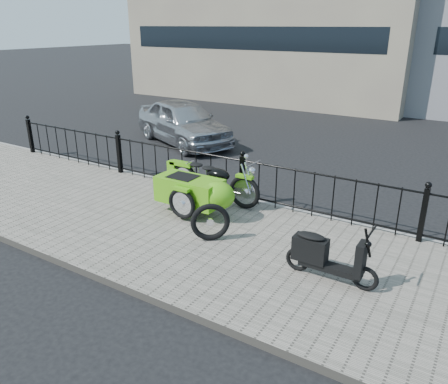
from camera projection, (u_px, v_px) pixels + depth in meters
The scene contains 8 objects.
ground at pixel (208, 228), 8.24m from camera, with size 120.00×120.00×0.00m, color black.
sidewalk at pixel (192, 235), 7.82m from camera, with size 30.00×3.80×0.12m, color #6B655A.
curb at pixel (245, 201), 9.36m from camera, with size 30.00×0.10×0.12m, color gray.
iron_fence at pixel (242, 179), 9.06m from camera, with size 14.11×0.11×1.08m.
motorcycle_sidecar at pixel (201, 189), 8.48m from camera, with size 2.28×1.48×0.98m.
scooter at pixel (325, 256), 6.27m from camera, with size 1.38×0.40×0.93m.
spare_tire at pixel (210, 222), 7.40m from camera, with size 0.68×0.68×0.10m, color black.
sedan_car at pixel (183, 122), 13.87m from camera, with size 1.63×4.05×1.38m, color #A9ABB0.
Camera 1 is at (4.20, -6.15, 3.60)m, focal length 35.00 mm.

